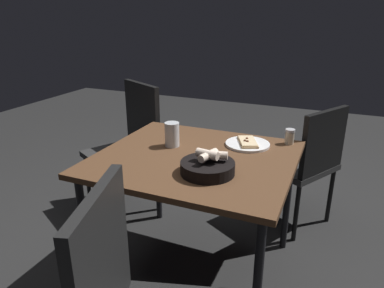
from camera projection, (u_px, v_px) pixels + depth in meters
ground at (195, 266)px, 2.12m from camera, size 8.00×8.00×0.00m
dining_table at (195, 167)px, 1.89m from camera, size 1.01×0.91×0.71m
pizza_plate at (248, 144)px, 2.02m from camera, size 0.25×0.25×0.04m
bread_basket at (208, 166)px, 1.66m from camera, size 0.26×0.26×0.12m
beer_glass at (172, 136)px, 1.99m from camera, size 0.08×0.08×0.14m
pepper_shaker at (290, 137)px, 2.03m from camera, size 0.05×0.05×0.09m
chair_near at (305, 159)px, 2.38m from camera, size 0.60×0.60×0.86m
chair_far at (130, 140)px, 2.62m from camera, size 0.60×0.60×0.94m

